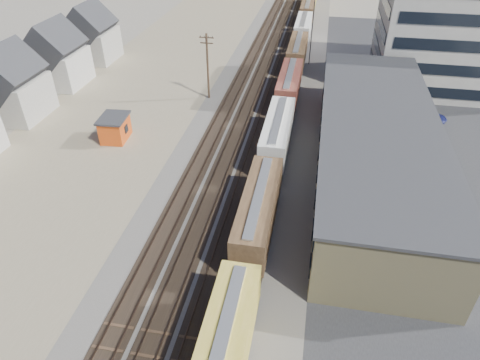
% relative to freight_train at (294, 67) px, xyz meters
% --- Properties ---
extents(ground, '(300.00, 300.00, 0.00)m').
position_rel_freight_train_xyz_m(ground, '(-3.80, -50.54, -2.79)').
color(ground, '#6B6356').
rests_on(ground, ground).
extents(ballast_bed, '(18.00, 200.00, 0.06)m').
position_rel_freight_train_xyz_m(ballast_bed, '(-3.80, -0.54, -2.76)').
color(ballast_bed, '#4C4742').
rests_on(ballast_bed, ground).
extents(dirt_yard, '(24.00, 180.00, 0.03)m').
position_rel_freight_train_xyz_m(dirt_yard, '(-23.80, -10.54, -2.78)').
color(dirt_yard, '#7A6E54').
rests_on(dirt_yard, ground).
extents(asphalt_lot, '(26.00, 120.00, 0.04)m').
position_rel_freight_train_xyz_m(asphalt_lot, '(18.20, -15.54, -2.77)').
color(asphalt_lot, '#232326').
rests_on(asphalt_lot, ground).
extents(rail_tracks, '(11.40, 200.00, 0.24)m').
position_rel_freight_train_xyz_m(rail_tracks, '(-4.35, -0.54, -2.68)').
color(rail_tracks, black).
rests_on(rail_tracks, ground).
extents(freight_train, '(3.00, 119.74, 4.46)m').
position_rel_freight_train_xyz_m(freight_train, '(0.00, 0.00, 0.00)').
color(freight_train, black).
rests_on(freight_train, ground).
extents(warehouse, '(12.40, 40.40, 7.25)m').
position_rel_freight_train_xyz_m(warehouse, '(11.18, -25.54, 0.86)').
color(warehouse, tan).
rests_on(warehouse, ground).
extents(office_tower, '(22.60, 18.60, 18.45)m').
position_rel_freight_train_xyz_m(office_tower, '(24.15, 4.42, 6.47)').
color(office_tower, '#9E998E').
rests_on(office_tower, ground).
extents(utility_pole_north, '(2.20, 0.32, 10.00)m').
position_rel_freight_train_xyz_m(utility_pole_north, '(-12.30, -8.54, 2.50)').
color(utility_pole_north, '#382619').
rests_on(utility_pole_north, ground).
extents(radio_mast, '(1.20, 0.16, 18.00)m').
position_rel_freight_train_xyz_m(radio_mast, '(2.20, 9.46, 6.33)').
color(radio_mast, black).
rests_on(radio_mast, ground).
extents(maintenance_shed, '(3.70, 4.62, 3.21)m').
position_rel_freight_train_xyz_m(maintenance_shed, '(-21.10, -23.38, -1.15)').
color(maintenance_shed, '#D44A14').
rests_on(maintenance_shed, ground).
extents(parked_car_blue, '(5.17, 5.13, 1.38)m').
position_rel_freight_train_xyz_m(parked_car_blue, '(20.23, -9.78, -2.10)').
color(parked_car_blue, navy).
rests_on(parked_car_blue, ground).
extents(parked_car_far, '(1.84, 4.29, 1.44)m').
position_rel_freight_train_xyz_m(parked_car_far, '(27.60, 0.76, -2.07)').
color(parked_car_far, white).
rests_on(parked_car_far, ground).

